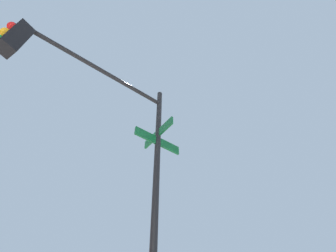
{
  "coord_description": "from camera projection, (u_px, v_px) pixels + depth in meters",
  "views": [
    {
      "loc": [
        -8.73,
        -4.53,
        1.18
      ],
      "look_at": [
        -6.94,
        -7.34,
        4.48
      ],
      "focal_mm": 24.71,
      "sensor_mm": 36.0,
      "label": 1
    }
  ],
  "objects": [
    {
      "name": "traffic_signal_near",
      "position": [
        94.0,
        115.0,
        4.13
      ],
      "size": [
        1.7,
        3.63,
        5.95
      ],
      "color": "black",
      "rests_on": "ground_plane"
    }
  ]
}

